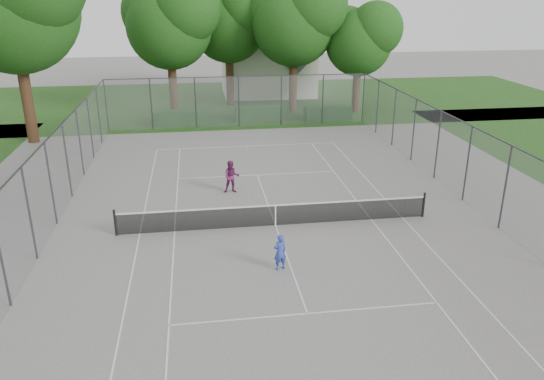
{
  "coord_description": "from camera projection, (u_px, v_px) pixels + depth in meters",
  "views": [
    {
      "loc": [
        -3.02,
        -19.69,
        9.19
      ],
      "look_at": [
        0.0,
        1.0,
        1.2
      ],
      "focal_mm": 35.0,
      "sensor_mm": 36.0,
      "label": 1
    }
  ],
  "objects": [
    {
      "name": "ground",
      "position": [
        275.0,
        226.0,
        21.88
      ],
      "size": [
        120.0,
        120.0,
        0.0
      ],
      "primitive_type": "plane",
      "color": "slate",
      "rests_on": "ground"
    },
    {
      "name": "grass_far",
      "position": [
        230.0,
        101.0,
        45.92
      ],
      "size": [
        60.0,
        20.0,
        0.0
      ],
      "primitive_type": "cube",
      "color": "#1B4012",
      "rests_on": "ground"
    },
    {
      "name": "court_markings",
      "position": [
        275.0,
        225.0,
        21.88
      ],
      "size": [
        11.03,
        23.83,
        0.01
      ],
      "color": "silver",
      "rests_on": "ground"
    },
    {
      "name": "tennis_net",
      "position": [
        276.0,
        214.0,
        21.7
      ],
      "size": [
        12.87,
        0.1,
        1.1
      ],
      "color": "black",
      "rests_on": "ground"
    },
    {
      "name": "perimeter_fence",
      "position": [
        276.0,
        185.0,
        21.24
      ],
      "size": [
        18.08,
        34.08,
        3.52
      ],
      "color": "#38383D",
      "rests_on": "ground"
    },
    {
      "name": "tree_far_left",
      "position": [
        170.0,
        19.0,
        38.31
      ],
      "size": [
        7.19,
        6.57,
        10.34
      ],
      "color": "#392314",
      "rests_on": "ground"
    },
    {
      "name": "tree_far_midleft",
      "position": [
        229.0,
        17.0,
        42.06
      ],
      "size": [
        7.13,
        6.51,
        10.26
      ],
      "color": "#392314",
      "rests_on": "ground"
    },
    {
      "name": "tree_far_midright",
      "position": [
        295.0,
        17.0,
        39.6
      ],
      "size": [
        7.26,
        6.63,
        10.43
      ],
      "color": "#392314",
      "rests_on": "ground"
    },
    {
      "name": "tree_far_right",
      "position": [
        360.0,
        37.0,
        40.0
      ],
      "size": [
        5.82,
        5.32,
        8.37
      ],
      "color": "#392314",
      "rests_on": "ground"
    },
    {
      "name": "hedge_left",
      "position": [
        182.0,
        117.0,
        37.98
      ],
      "size": [
        4.0,
        1.2,
        1.0
      ],
      "primitive_type": "cube",
      "color": "#164215",
      "rests_on": "ground"
    },
    {
      "name": "hedge_mid",
      "position": [
        259.0,
        113.0,
        39.23
      ],
      "size": [
        3.47,
        0.99,
        1.09
      ],
      "primitive_type": "cube",
      "color": "#164215",
      "rests_on": "ground"
    },
    {
      "name": "hedge_right",
      "position": [
        328.0,
        113.0,
        39.28
      ],
      "size": [
        3.4,
        1.25,
        1.02
      ],
      "primitive_type": "cube",
      "color": "#164215",
      "rests_on": "ground"
    },
    {
      "name": "house",
      "position": [
        268.0,
        49.0,
        47.64
      ],
      "size": [
        8.08,
        6.26,
        10.06
      ],
      "color": "silver",
      "rests_on": "ground"
    },
    {
      "name": "girl_player",
      "position": [
        280.0,
        252.0,
        18.28
      ],
      "size": [
        0.56,
        0.46,
        1.33
      ],
      "primitive_type": "imported",
      "rotation": [
        0.0,
        0.0,
        3.48
      ],
      "color": "#2C40A6",
      "rests_on": "ground"
    },
    {
      "name": "woman_player",
      "position": [
        232.0,
        177.0,
        25.18
      ],
      "size": [
        0.78,
        0.62,
        1.58
      ],
      "primitive_type": "imported",
      "rotation": [
        0.0,
        0.0,
        -0.02
      ],
      "color": "#682253",
      "rests_on": "ground"
    }
  ]
}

